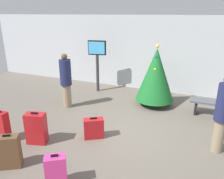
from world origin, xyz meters
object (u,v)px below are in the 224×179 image
at_px(traveller_1, 66,80).
at_px(suitcase_3, 36,128).
at_px(waiting_bench, 217,106).
at_px(suitcase_4, 56,171).
at_px(suitcase_2, 2,126).
at_px(traveller_0, 223,113).
at_px(suitcase_0, 9,152).
at_px(holiday_tree, 156,74).
at_px(suitcase_1, 94,128).
at_px(flight_info_kiosk, 97,58).

xyz_separation_m(traveller_1, suitcase_3, (0.55, -2.16, -0.57)).
relative_size(traveller_1, suitcase_3, 2.23).
bearing_deg(waiting_bench, suitcase_4, -123.13).
bearing_deg(suitcase_2, traveller_1, 82.53).
bearing_deg(traveller_1, traveller_0, -10.27).
height_order(suitcase_0, suitcase_4, suitcase_0).
distance_m(holiday_tree, suitcase_3, 4.13).
relative_size(suitcase_1, suitcase_2, 0.70).
bearing_deg(suitcase_1, traveller_1, 140.70).
xyz_separation_m(traveller_0, traveller_1, (-4.63, 0.84, -0.01)).
distance_m(suitcase_0, suitcase_3, 0.95).
distance_m(holiday_tree, traveller_0, 2.90).
bearing_deg(suitcase_4, waiting_bench, 56.87).
distance_m(suitcase_1, suitcase_3, 1.40).
height_order(flight_info_kiosk, traveller_0, flight_info_kiosk).
height_order(waiting_bench, suitcase_2, suitcase_2).
bearing_deg(traveller_1, suitcase_3, -75.74).
bearing_deg(holiday_tree, suitcase_0, -114.68).
bearing_deg(traveller_1, suitcase_0, -78.04).
bearing_deg(traveller_0, suitcase_4, -140.06).
relative_size(suitcase_0, suitcase_3, 0.92).
xyz_separation_m(waiting_bench, suitcase_1, (-2.92, -2.55, -0.10)).
relative_size(flight_info_kiosk, suitcase_1, 3.60).
xyz_separation_m(waiting_bench, traveller_0, (-0.03, -1.97, 0.61)).
xyz_separation_m(traveller_0, suitcase_1, (-2.89, -0.58, -0.71)).
relative_size(traveller_1, suitcase_4, 2.76).
height_order(traveller_0, suitcase_0, traveller_0).
bearing_deg(flight_info_kiosk, suitcase_1, -65.51).
distance_m(waiting_bench, suitcase_3, 5.26).
bearing_deg(traveller_0, suitcase_3, -162.02).
height_order(holiday_tree, suitcase_2, holiday_tree).
xyz_separation_m(suitcase_1, suitcase_4, (0.12, -1.75, 0.05)).
bearing_deg(waiting_bench, flight_info_kiosk, 170.55).
relative_size(holiday_tree, traveller_1, 1.15).
distance_m(holiday_tree, suitcase_4, 4.61).
xyz_separation_m(flight_info_kiosk, suitcase_3, (0.32, -4.03, -0.99)).
bearing_deg(suitcase_3, flight_info_kiosk, 94.47).
bearing_deg(flight_info_kiosk, traveller_1, -97.12).
distance_m(holiday_tree, suitcase_0, 4.90).
bearing_deg(suitcase_2, flight_info_kiosk, 82.68).
distance_m(traveller_1, suitcase_3, 2.30).
height_order(traveller_0, suitcase_1, traveller_0).
bearing_deg(traveller_0, suitcase_2, -162.40).
relative_size(waiting_bench, traveller_1, 0.87).
bearing_deg(holiday_tree, suitcase_4, -100.54).
xyz_separation_m(holiday_tree, traveller_0, (1.94, -2.14, -0.13)).
distance_m(traveller_0, suitcase_3, 4.32).
xyz_separation_m(traveller_1, suitcase_2, (-0.32, -2.41, -0.57)).
relative_size(traveller_0, traveller_1, 1.00).
bearing_deg(holiday_tree, suitcase_3, -121.59).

